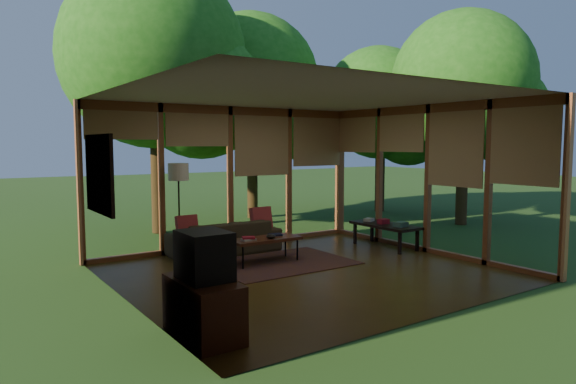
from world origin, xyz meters
TOP-DOWN VIEW (x-y plane):
  - floor at (0.00, 0.00)m, footprint 5.50×5.50m
  - ceiling at (0.00, 0.00)m, footprint 5.50×5.50m
  - wall_left at (-2.75, 0.00)m, footprint 0.04×5.00m
  - wall_front at (0.00, -2.50)m, footprint 5.50×0.04m
  - window_wall_back at (0.00, 2.50)m, footprint 5.50×0.12m
  - window_wall_right at (2.75, 0.00)m, footprint 0.12×5.00m
  - exterior_lawn at (8.00, 8.00)m, footprint 40.00×40.00m
  - tree_nw at (-0.61, 4.86)m, footprint 4.06×4.06m
  - tree_ne at (2.35, 5.75)m, footprint 3.67×3.67m
  - tree_se at (5.93, 1.72)m, footprint 3.40×3.40m
  - tree_far at (6.05, 4.72)m, footprint 3.26×3.26m
  - rug at (0.01, 0.75)m, footprint 2.30×1.63m
  - sofa at (-0.39, 2.00)m, footprint 2.02×0.82m
  - pillow_left at (-1.14, 1.95)m, footprint 0.37×0.20m
  - pillow_right at (0.36, 1.95)m, footprint 0.41×0.22m
  - ct_book_lower at (-0.54, 0.86)m, footprint 0.22×0.17m
  - ct_book_upper at (-0.54, 0.86)m, footprint 0.24×0.21m
  - ct_book_side at (0.06, 0.99)m, footprint 0.24×0.20m
  - ct_bowl at (-0.14, 0.81)m, footprint 0.16×0.16m
  - media_cabinet at (-2.47, -1.54)m, footprint 0.50×1.00m
  - television at (-2.45, -1.54)m, footprint 0.45×0.55m
  - console_book_a at (2.40, 0.32)m, footprint 0.26×0.20m
  - console_book_b at (2.40, 0.77)m, footprint 0.21×0.16m
  - console_book_c at (2.40, 1.17)m, footprint 0.25×0.22m
  - floor_lamp at (-1.17, 2.22)m, footprint 0.36×0.36m
  - coffee_table at (-0.19, 0.91)m, footprint 1.20×0.50m
  - side_console at (2.40, 0.72)m, footprint 0.60×1.40m
  - wall_painting at (-2.71, 1.40)m, footprint 0.06×1.35m

SIDE VIEW (x-z plane):
  - exterior_lawn at x=8.00m, z-range -0.01..-0.01m
  - floor at x=0.00m, z-range 0.00..0.00m
  - rug at x=0.01m, z-range 0.00..0.01m
  - sofa at x=-0.39m, z-range 0.00..0.59m
  - media_cabinet at x=-2.47m, z-range 0.00..0.60m
  - coffee_table at x=-0.19m, z-range 0.18..0.60m
  - side_console at x=2.40m, z-range 0.18..0.64m
  - ct_book_side at x=0.06m, z-range 0.42..0.46m
  - ct_book_lower at x=-0.54m, z-range 0.42..0.46m
  - ct_bowl at x=-0.14m, z-range 0.42..0.50m
  - ct_book_upper at x=-0.54m, z-range 0.45..0.49m
  - console_book_c at x=2.40m, z-range 0.45..0.51m
  - console_book_a at x=2.40m, z-range 0.45..0.54m
  - console_book_b at x=2.40m, z-range 0.46..0.54m
  - pillow_left at x=-1.14m, z-range 0.37..0.76m
  - pillow_right at x=0.36m, z-range 0.37..0.80m
  - television at x=-2.45m, z-range 0.60..1.10m
  - wall_left at x=-2.75m, z-range 0.00..2.70m
  - wall_front at x=0.00m, z-range 0.00..2.70m
  - window_wall_back at x=0.00m, z-range 0.00..2.70m
  - window_wall_right at x=2.75m, z-range 0.00..2.70m
  - floor_lamp at x=-1.17m, z-range 0.58..2.23m
  - wall_painting at x=-2.71m, z-range 0.98..2.12m
  - ceiling at x=0.00m, z-range 2.70..2.70m
  - tree_far at x=6.05m, z-range 0.76..5.57m
  - tree_se at x=5.93m, z-range 0.89..6.08m
  - tree_ne at x=2.35m, z-range 0.88..6.34m
  - tree_nw at x=-0.61m, z-range 0.93..6.87m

